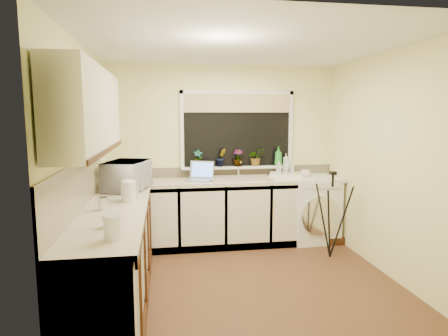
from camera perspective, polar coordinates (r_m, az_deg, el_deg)
floor at (r=4.32m, az=3.00°, el=-16.29°), size 3.20×3.20×0.00m
ceiling at (r=4.00m, az=3.27°, el=17.71°), size 3.20×3.20×0.00m
wall_back at (r=5.44m, az=-0.16°, el=2.17°), size 3.20×0.00×3.20m
wall_front at (r=2.55m, az=10.18°, el=-4.51°), size 3.20×0.00×3.20m
wall_left at (r=3.97m, az=-20.11°, el=-0.45°), size 0.00×3.00×3.00m
wall_right at (r=4.58m, az=23.10°, el=0.46°), size 0.00×3.00×3.00m
base_cabinet_back at (r=5.25m, az=-3.19°, el=-6.88°), size 2.55×0.60×0.86m
base_cabinet_left at (r=3.82m, az=-15.89°, el=-12.89°), size 0.54×2.40×0.86m
worktop_back at (r=5.19m, az=0.34°, el=-1.95°), size 3.20×0.60×0.04m
worktop_left at (r=3.69m, az=-16.15°, el=-6.34°), size 0.60×2.40×0.04m
upper_cabinet at (r=3.46m, az=-19.38°, el=7.99°), size 0.28×1.90×0.70m
splashback_left at (r=3.69m, az=-20.74°, el=-2.65°), size 0.02×2.40×0.45m
splashback_back at (r=5.46m, az=-0.14°, el=-0.51°), size 3.20×0.02×0.14m
window_glass at (r=5.44m, az=1.96°, el=5.59°), size 1.50×0.02×1.00m
window_blind at (r=5.41m, az=2.02°, el=9.55°), size 1.50×0.02×0.25m
windowsill at (r=5.43m, az=2.04°, el=0.13°), size 1.60×0.14×0.03m
sink at (r=5.22m, az=2.51°, el=-1.53°), size 0.82×0.46×0.03m
faucet at (r=5.38m, az=2.14°, el=-0.10°), size 0.03×0.03×0.24m
washing_machine at (r=5.61m, az=12.79°, el=-5.83°), size 0.67×0.65×0.91m
laptop at (r=5.16m, az=-3.55°, el=-1.06°), size 0.42×0.40×0.25m
kettle at (r=4.00m, az=-13.95°, el=-3.41°), size 0.15×0.15×0.20m
dish_rack at (r=5.40m, az=9.21°, el=-1.10°), size 0.53×0.46×0.07m
tripod at (r=4.97m, az=15.62°, el=-6.68°), size 0.58×0.58×1.08m
glass_jug at (r=2.82m, az=-16.21°, el=-8.50°), size 0.12×0.12×0.17m
steel_jar at (r=3.71m, az=-17.53°, el=-5.05°), size 0.09×0.09×0.12m
microwave at (r=4.61m, az=-14.14°, el=-1.08°), size 0.56×0.70×0.34m
plant_a at (r=5.32m, az=-3.86°, el=1.42°), size 0.13×0.10×0.24m
plant_b at (r=5.36m, az=-0.44°, el=1.56°), size 0.17×0.15×0.25m
plant_c at (r=5.39m, az=2.07°, el=1.51°), size 0.16×0.16×0.24m
plant_d at (r=5.46m, az=4.74°, el=1.62°), size 0.27×0.25×0.25m
soap_bottle_green at (r=5.52m, az=8.04°, el=1.77°), size 0.13×0.13×0.27m
soap_bottle_clear at (r=5.57m, az=9.17°, el=1.27°), size 0.08×0.09×0.17m
cup_back at (r=5.48m, az=11.96°, el=-0.82°), size 0.15×0.15×0.11m
cup_left at (r=3.15m, az=-16.73°, el=-7.55°), size 0.13×0.13×0.09m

